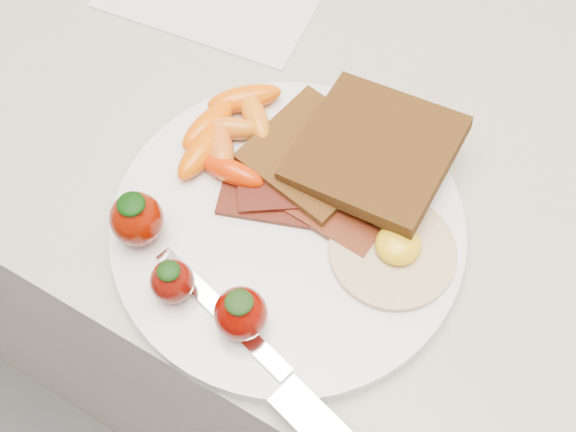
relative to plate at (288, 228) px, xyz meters
The scene contains 9 objects.
counter 0.49m from the plate, 83.69° to the left, with size 2.00×0.60×0.90m, color gray.
plate is the anchor object (origin of this frame).
toast_lower 0.06m from the plate, 99.83° to the left, with size 0.09×0.09×0.01m, color #45210B.
toast_upper 0.09m from the plate, 67.91° to the left, with size 0.11×0.11×0.01m, color black.
fried_egg 0.08m from the plate, 12.30° to the left, with size 0.11×0.11×0.02m.
bacon_strips 0.02m from the plate, 80.04° to the left, with size 0.13×0.09×0.01m.
baby_carrots 0.09m from the plate, 152.96° to the left, with size 0.09×0.12×0.02m.
strawberries 0.09m from the plate, 118.91° to the right, with size 0.14×0.06×0.05m.
fork 0.11m from the plate, 69.86° to the right, with size 0.18×0.07×0.00m.
Camera 1 is at (0.11, 1.31, 1.40)m, focal length 45.00 mm.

